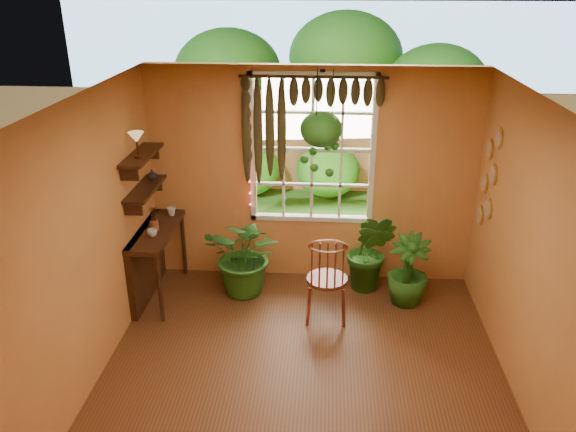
# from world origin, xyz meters

# --- Properties ---
(floor) EXTENTS (4.50, 4.50, 0.00)m
(floor) POSITION_xyz_m (0.00, 0.00, 0.00)
(floor) COLOR brown
(floor) RESTS_ON ground
(ceiling) EXTENTS (4.50, 4.50, 0.00)m
(ceiling) POSITION_xyz_m (0.00, 0.00, 2.70)
(ceiling) COLOR silver
(ceiling) RESTS_ON wall_back
(wall_back) EXTENTS (4.00, 0.00, 4.00)m
(wall_back) POSITION_xyz_m (0.00, 2.25, 1.35)
(wall_back) COLOR #CF8B46
(wall_back) RESTS_ON floor
(wall_left) EXTENTS (0.00, 4.50, 4.50)m
(wall_left) POSITION_xyz_m (-2.00, 0.00, 1.35)
(wall_left) COLOR #CF8B46
(wall_left) RESTS_ON floor
(wall_right) EXTENTS (0.00, 4.50, 4.50)m
(wall_right) POSITION_xyz_m (2.00, 0.00, 1.35)
(wall_right) COLOR #CF8B46
(wall_right) RESTS_ON floor
(window) EXTENTS (1.52, 0.10, 1.86)m
(window) POSITION_xyz_m (0.00, 2.28, 1.70)
(window) COLOR white
(window) RESTS_ON wall_back
(valance_vine) EXTENTS (1.70, 0.12, 1.10)m
(valance_vine) POSITION_xyz_m (-0.08, 2.16, 2.28)
(valance_vine) COLOR #38220F
(valance_vine) RESTS_ON window
(string_lights) EXTENTS (0.03, 0.03, 1.54)m
(string_lights) POSITION_xyz_m (-0.76, 2.19, 1.75)
(string_lights) COLOR #FF2633
(string_lights) RESTS_ON window
(wall_plates) EXTENTS (0.04, 0.32, 1.10)m
(wall_plates) POSITION_xyz_m (1.98, 1.79, 1.55)
(wall_plates) COLOR beige
(wall_plates) RESTS_ON wall_right
(counter_ledge) EXTENTS (0.40, 1.20, 0.90)m
(counter_ledge) POSITION_xyz_m (-1.91, 1.60, 0.55)
(counter_ledge) COLOR #38220F
(counter_ledge) RESTS_ON floor
(shelf_lower) EXTENTS (0.25, 0.90, 0.04)m
(shelf_lower) POSITION_xyz_m (-1.88, 1.60, 1.40)
(shelf_lower) COLOR #38220F
(shelf_lower) RESTS_ON wall_left
(shelf_upper) EXTENTS (0.25, 0.90, 0.04)m
(shelf_upper) POSITION_xyz_m (-1.88, 1.60, 1.80)
(shelf_upper) COLOR #38220F
(shelf_upper) RESTS_ON wall_left
(backyard) EXTENTS (14.00, 10.00, 12.00)m
(backyard) POSITION_xyz_m (0.24, 6.87, 1.28)
(backyard) COLOR #265718
(backyard) RESTS_ON ground
(windsor_chair) EXTENTS (0.46, 0.50, 1.24)m
(windsor_chair) POSITION_xyz_m (0.22, 1.25, 0.36)
(windsor_chair) COLOR maroon
(windsor_chair) RESTS_ON floor
(potted_plant_left) EXTENTS (1.13, 1.04, 1.04)m
(potted_plant_left) POSITION_xyz_m (-0.76, 1.74, 0.52)
(potted_plant_left) COLOR #144C14
(potted_plant_left) RESTS_ON floor
(potted_plant_mid) EXTENTS (0.72, 0.66, 1.06)m
(potted_plant_mid) POSITION_xyz_m (0.74, 1.92, 0.53)
(potted_plant_mid) COLOR #144C14
(potted_plant_mid) RESTS_ON floor
(potted_plant_right) EXTENTS (0.58, 0.58, 0.87)m
(potted_plant_right) POSITION_xyz_m (1.17, 1.66, 0.44)
(potted_plant_right) COLOR #144C14
(potted_plant_right) RESTS_ON floor
(hanging_basket) EXTENTS (0.48, 0.48, 1.21)m
(hanging_basket) POSITION_xyz_m (0.11, 1.99, 1.98)
(hanging_basket) COLOR black
(hanging_basket) RESTS_ON ceiling
(cup_a) EXTENTS (0.14, 0.14, 0.09)m
(cup_a) POSITION_xyz_m (-1.78, 1.40, 0.94)
(cup_a) COLOR silver
(cup_a) RESTS_ON counter_ledge
(cup_b) EXTENTS (0.13, 0.13, 0.10)m
(cup_b) POSITION_xyz_m (-1.72, 2.01, 0.95)
(cup_b) COLOR beige
(cup_b) RESTS_ON counter_ledge
(brush_jar) EXTENTS (0.10, 0.10, 0.36)m
(brush_jar) POSITION_xyz_m (-1.80, 1.56, 1.04)
(brush_jar) COLOR brown
(brush_jar) RESTS_ON counter_ledge
(shelf_vase) EXTENTS (0.12, 0.12, 0.12)m
(shelf_vase) POSITION_xyz_m (-1.87, 1.87, 1.48)
(shelf_vase) COLOR #B2AD99
(shelf_vase) RESTS_ON shelf_lower
(tiffany_lamp) EXTENTS (0.17, 0.17, 0.28)m
(tiffany_lamp) POSITION_xyz_m (-1.86, 1.45, 2.03)
(tiffany_lamp) COLOR #512D17
(tiffany_lamp) RESTS_ON shelf_upper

